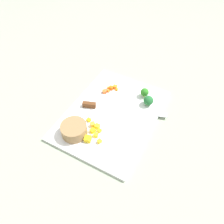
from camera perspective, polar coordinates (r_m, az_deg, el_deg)
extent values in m
plane|color=gray|center=(0.90, 0.00, -0.92)|extent=(4.00, 4.00, 0.00)
cube|color=white|center=(0.90, 0.00, -0.67)|extent=(0.46, 0.34, 0.01)
cylinder|color=#947048|center=(0.83, -9.85, -4.55)|extent=(0.10, 0.10, 0.05)
cube|color=silver|center=(0.90, 8.07, -0.15)|extent=(0.09, 0.19, 0.00)
cube|color=brown|center=(0.92, -5.95, 1.87)|extent=(0.03, 0.06, 0.02)
cube|color=orange|center=(0.99, -0.87, 6.22)|extent=(0.02, 0.02, 0.01)
cube|color=orange|center=(0.99, 1.20, 5.88)|extent=(0.01, 0.01, 0.01)
cube|color=orange|center=(0.99, -0.22, 6.29)|extent=(0.02, 0.02, 0.02)
cube|color=orange|center=(0.97, -2.01, 5.32)|extent=(0.02, 0.02, 0.01)
cube|color=orange|center=(0.98, -1.00, 5.55)|extent=(0.01, 0.01, 0.01)
cube|color=orange|center=(1.00, 0.79, 6.57)|extent=(0.02, 0.02, 0.01)
cube|color=yellow|center=(0.87, -6.05, -2.04)|extent=(0.02, 0.02, 0.01)
cube|color=yellow|center=(0.84, -5.07, -4.85)|extent=(0.02, 0.02, 0.01)
cube|color=yellow|center=(0.85, -5.03, -3.26)|extent=(0.02, 0.02, 0.02)
cube|color=yellow|center=(0.81, -6.33, -6.97)|extent=(0.03, 0.03, 0.02)
cube|color=yellow|center=(0.84, -3.37, -4.83)|extent=(0.02, 0.02, 0.01)
cube|color=yellow|center=(0.85, -3.88, -3.73)|extent=(0.02, 0.02, 0.02)
cube|color=yellow|center=(0.82, -4.48, -5.90)|extent=(0.02, 0.02, 0.01)
cube|color=yellow|center=(0.81, -3.30, -7.61)|extent=(0.02, 0.02, 0.01)
cylinder|color=#86AC6A|center=(0.94, 9.32, 2.22)|extent=(0.01, 0.01, 0.01)
sphere|color=#21652F|center=(0.92, 9.46, 2.98)|extent=(0.04, 0.04, 0.04)
cylinder|color=#93AC68|center=(0.97, 8.38, 4.40)|extent=(0.01, 0.01, 0.01)
sphere|color=#2A7720|center=(0.96, 8.49, 5.11)|extent=(0.04, 0.04, 0.04)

